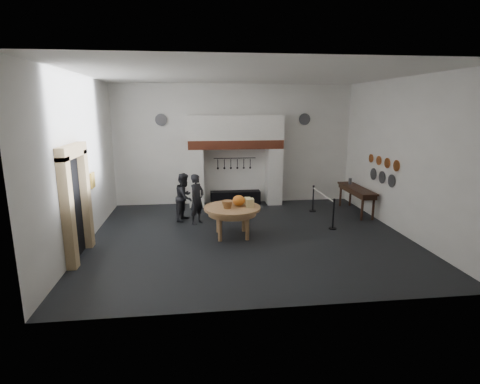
{
  "coord_description": "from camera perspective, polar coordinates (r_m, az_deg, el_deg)",
  "views": [
    {
      "loc": [
        -1.49,
        -10.2,
        3.67
      ],
      "look_at": [
        -0.28,
        -0.13,
        1.35
      ],
      "focal_mm": 28.0,
      "sensor_mm": 36.0,
      "label": 1
    }
  ],
  "objects": [
    {
      "name": "hearth_brick_band",
      "position": [
        14.0,
        -0.7,
        7.31
      ],
      "size": [
        3.5,
        0.72,
        0.32
      ],
      "primitive_type": "cube",
      "color": "#9E442B",
      "rests_on": "chimney_pier_left"
    },
    {
      "name": "wall_plaque",
      "position": [
        11.58,
        -21.53,
        1.68
      ],
      "size": [
        0.05,
        0.34,
        0.44
      ],
      "primitive_type": "cube",
      "color": "gold",
      "rests_on": "wall_left"
    },
    {
      "name": "chimney_pier_right",
      "position": [
        14.4,
        5.16,
        2.45
      ],
      "size": [
        0.55,
        0.7,
        2.15
      ],
      "primitive_type": "cube",
      "color": "silver",
      "rests_on": "floor"
    },
    {
      "name": "cheese_block_big",
      "position": [
        10.67,
        1.5,
        -1.64
      ],
      "size": [
        0.22,
        0.22,
        0.24
      ],
      "primitive_type": "cube",
      "color": "#E3CD87",
      "rests_on": "work_table"
    },
    {
      "name": "pumpkin",
      "position": [
        10.77,
        -0.19,
        -1.31
      ],
      "size": [
        0.36,
        0.36,
        0.31
      ],
      "primitive_type": "ellipsoid",
      "color": "#D1551D",
      "rests_on": "work_table"
    },
    {
      "name": "door_jamb_near",
      "position": [
        9.29,
        -24.74,
        -3.11
      ],
      "size": [
        0.22,
        0.3,
        2.6
      ],
      "primitive_type": "cube",
      "color": "tan",
      "rests_on": "floor"
    },
    {
      "name": "door_recess",
      "position": [
        9.97,
        -24.01,
        -2.3
      ],
      "size": [
        0.04,
        1.1,
        2.5
      ],
      "primitive_type": "cube",
      "color": "black",
      "rests_on": "floor"
    },
    {
      "name": "barrier_post_far",
      "position": [
        13.59,
        11.08,
        -1.07
      ],
      "size": [
        0.05,
        0.05,
        0.9
      ],
      "primitive_type": "cylinder",
      "color": "black",
      "rests_on": "floor"
    },
    {
      "name": "chimney_pier_left",
      "position": [
        14.09,
        -6.66,
        2.18
      ],
      "size": [
        0.55,
        0.7,
        2.15
      ],
      "primitive_type": "cube",
      "color": "silver",
      "rests_on": "floor"
    },
    {
      "name": "door_jamb_far",
      "position": [
        10.58,
        -22.49,
        -1.05
      ],
      "size": [
        0.22,
        0.3,
        2.6
      ],
      "primitive_type": "cube",
      "color": "tan",
      "rests_on": "floor"
    },
    {
      "name": "barrier_post_near",
      "position": [
        11.77,
        14.04,
        -3.38
      ],
      "size": [
        0.05,
        0.05,
        0.9
      ],
      "primitive_type": "cylinder",
      "color": "black",
      "rests_on": "floor"
    },
    {
      "name": "utensil_rail",
      "position": [
        14.33,
        -0.81,
        5.18
      ],
      "size": [
        1.6,
        0.02,
        0.02
      ],
      "primitive_type": "cylinder",
      "rotation": [
        0.0,
        1.57,
        0.0
      ],
      "color": "black",
      "rests_on": "wall_back"
    },
    {
      "name": "visitor_far",
      "position": [
        12.35,
        -8.45,
        -0.75
      ],
      "size": [
        0.84,
        0.93,
        1.58
      ],
      "primitive_type": "imported",
      "rotation": [
        0.0,
        0.0,
        1.18
      ],
      "color": "black",
      "rests_on": "floor"
    },
    {
      "name": "copper_pan_b",
      "position": [
        12.58,
        21.52,
        4.13
      ],
      "size": [
        0.03,
        0.32,
        0.32
      ],
      "primitive_type": "cylinder",
      "rotation": [
        0.0,
        1.57,
        0.0
      ],
      "color": "#C6662D",
      "rests_on": "wall_right"
    },
    {
      "name": "pewter_plate_back_left",
      "position": [
        14.22,
        -11.92,
        10.72
      ],
      "size": [
        0.44,
        0.03,
        0.44
      ],
      "primitive_type": "cylinder",
      "rotation": [
        1.57,
        0.0,
        0.0
      ],
      "color": "#4C4C51",
      "rests_on": "wall_back"
    },
    {
      "name": "chimney_hood",
      "position": [
        13.95,
        -0.71,
        9.8
      ],
      "size": [
        3.5,
        0.7,
        0.9
      ],
      "primitive_type": "cube",
      "color": "silver",
      "rests_on": "hearth_brick_band"
    },
    {
      "name": "copper_pan_d",
      "position": [
        13.55,
        19.35,
        4.87
      ],
      "size": [
        0.03,
        0.28,
        0.28
      ],
      "primitive_type": "cylinder",
      "rotation": [
        0.0,
        1.57,
        0.0
      ],
      "color": "#C6662D",
      "rests_on": "wall_right"
    },
    {
      "name": "wall_front",
      "position": [
        6.53,
        6.51,
        0.27
      ],
      "size": [
        9.0,
        0.02,
        4.5
      ],
      "primitive_type": "cube",
      "color": "white",
      "rests_on": "floor"
    },
    {
      "name": "side_table",
      "position": [
        13.73,
        17.36,
        0.52
      ],
      "size": [
        0.55,
        2.2,
        0.06
      ],
      "primitive_type": "cube",
      "color": "#382114",
      "rests_on": "floor"
    },
    {
      "name": "pewter_jug",
      "position": [
        14.24,
        16.43,
        1.58
      ],
      "size": [
        0.12,
        0.12,
        0.22
      ],
      "primitive_type": "cylinder",
      "color": "#49484D",
      "rests_on": "side_table"
    },
    {
      "name": "ceiling",
      "position": [
        10.34,
        1.54,
        17.49
      ],
      "size": [
        9.0,
        8.0,
        0.02
      ],
      "primitive_type": "cube",
      "color": "silver",
      "rests_on": "wall_back"
    },
    {
      "name": "pewter_plate_right",
      "position": [
        13.4,
        19.65,
        2.59
      ],
      "size": [
        0.03,
        0.4,
        0.4
      ],
      "primitive_type": "cylinder",
      "rotation": [
        0.0,
        1.57,
        0.0
      ],
      "color": "#4C4C51",
      "rests_on": "wall_right"
    },
    {
      "name": "work_table",
      "position": [
        10.7,
        -1.19,
        -2.46
      ],
      "size": [
        1.74,
        1.74,
        0.07
      ],
      "primitive_type": "cylinder",
      "rotation": [
        0.0,
        0.0,
        0.08
      ],
      "color": "tan",
      "rests_on": "floor"
    },
    {
      "name": "visitor_near",
      "position": [
        11.95,
        -6.58,
        -1.08
      ],
      "size": [
        0.67,
        0.7,
        1.6
      ],
      "primitive_type": "imported",
      "rotation": [
        0.0,
        0.0,
        0.89
      ],
      "color": "black",
      "rests_on": "floor"
    },
    {
      "name": "wall_back",
      "position": [
        14.35,
        -0.85,
        7.2
      ],
      "size": [
        9.0,
        0.02,
        4.5
      ],
      "primitive_type": "cube",
      "color": "white",
      "rests_on": "floor"
    },
    {
      "name": "bread_loaf",
      "position": [
        11.0,
        -1.89,
        -1.49
      ],
      "size": [
        0.31,
        0.18,
        0.13
      ],
      "primitive_type": "ellipsoid",
      "color": "#A07439",
      "rests_on": "work_table"
    },
    {
      "name": "wall_left",
      "position": [
        10.73,
        -23.13,
        4.25
      ],
      "size": [
        0.02,
        8.0,
        4.5
      ],
      "primitive_type": "cube",
      "color": "white",
      "rests_on": "floor"
    },
    {
      "name": "door_lintel",
      "position": [
        9.7,
        -24.26,
        5.72
      ],
      "size": [
        0.22,
        1.7,
        0.3
      ],
      "primitive_type": "cube",
      "color": "tan",
      "rests_on": "door_jamb_near"
    },
    {
      "name": "pewter_plate_left",
      "position": [
        12.36,
        22.09,
        1.58
      ],
      "size": [
        0.03,
        0.4,
        0.4
      ],
      "primitive_type": "cylinder",
      "rotation": [
        0.0,
        1.57,
        0.0
      ],
      "color": "#4C4C51",
      "rests_on": "wall_right"
    },
    {
      "name": "iron_range",
      "position": [
        14.41,
        -0.71,
        -0.85
      ],
      "size": [
        1.9,
        0.45,
        0.5
      ],
      "primitive_type": "cube",
      "color": "black",
      "rests_on": "floor"
    },
    {
      "name": "cheese_block_small",
      "position": [
        10.96,
        1.17,
        -1.35
      ],
      "size": [
        0.18,
        0.18,
        0.2
      ],
      "primitive_type": "cube",
      "color": "#E5DA89",
      "rests_on": "work_table"
    },
    {
      "name": "pewter_plate_back_right",
      "position": [
        14.78,
        9.82,
        10.88
      ],
      "size": [
        0.44,
        0.03,
        0.44
      ],
      "primitive_type": "cylinder",
      "rotation": [
        1.57,
        0.0,
        0.0
      ],
      "color": "#4C4C51",
      "rests_on": "wall_back"
    },
    {
      "name": "wall_right",
      "position": [
        11.92,
        23.5,
        4.98
      ],
      "size": [
        0.02,
        8.0,
        4.5
      ],
      "primitive_type": "cube",
      "color": "white",
      "rests_on": "floor"
    },
    {
      "name": "pewter_plate_mid",
      "position": [
        12.88,
        20.82,
        2.11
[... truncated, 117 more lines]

